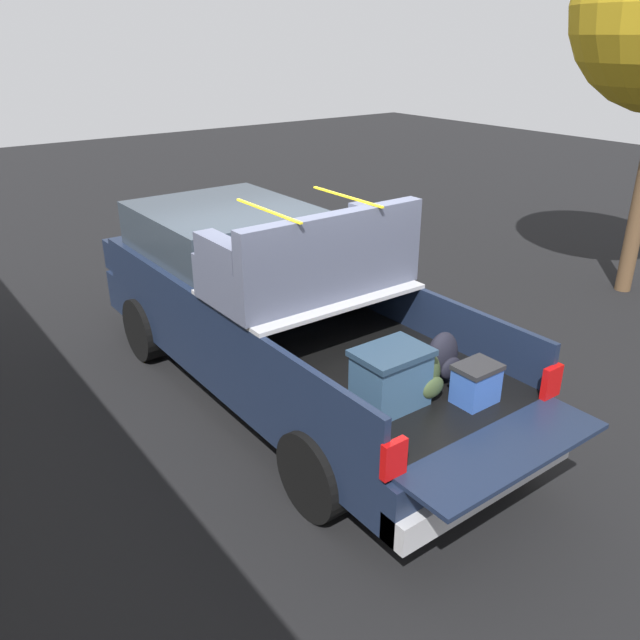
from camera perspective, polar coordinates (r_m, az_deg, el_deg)
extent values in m
plane|color=black|center=(7.21, -2.86, -6.44)|extent=(40.00, 40.00, 0.00)
cube|color=#162138|center=(6.92, -2.97, -2.09)|extent=(5.50, 1.92, 0.48)
cube|color=black|center=(5.95, 3.46, -3.92)|extent=(2.80, 1.80, 0.04)
cube|color=#162138|center=(5.35, -4.17, -4.53)|extent=(2.80, 0.06, 0.50)
cube|color=#162138|center=(6.43, 9.89, 0.27)|extent=(2.80, 0.06, 0.50)
cube|color=#162138|center=(6.85, -3.85, 2.11)|extent=(0.06, 1.80, 0.50)
cube|color=#162138|center=(4.98, 16.13, -11.05)|extent=(0.55, 1.80, 0.04)
cube|color=#B2B2B7|center=(6.29, -0.95, 2.77)|extent=(1.25, 1.92, 0.04)
cube|color=#162138|center=(7.81, -8.60, 4.68)|extent=(2.30, 1.92, 0.50)
cube|color=#2D3842|center=(7.58, -8.46, 8.06)|extent=(1.94, 1.76, 0.50)
cube|color=#162138|center=(8.99, -12.74, 6.54)|extent=(0.40, 1.82, 0.38)
cube|color=#B2B2B7|center=(5.27, 14.30, -13.75)|extent=(0.24, 1.92, 0.24)
cube|color=red|center=(4.46, 6.57, -12.13)|extent=(0.06, 0.20, 0.28)
cube|color=red|center=(5.65, 19.85, -5.18)|extent=(0.06, 0.20, 0.28)
cylinder|color=black|center=(8.08, -15.12, -0.69)|extent=(0.77, 0.30, 0.77)
cylinder|color=black|center=(8.79, -4.54, 2.15)|extent=(0.77, 0.30, 0.77)
cylinder|color=black|center=(5.38, -0.22, -13.35)|extent=(0.77, 0.30, 0.77)
cylinder|color=black|center=(6.40, 12.67, -7.31)|extent=(0.77, 0.30, 0.77)
cube|color=#335170|center=(5.20, 6.29, -5.35)|extent=(0.40, 0.55, 0.45)
cube|color=#23394E|center=(5.08, 6.41, -2.91)|extent=(0.44, 0.59, 0.05)
ellipsoid|color=#384728|center=(5.34, 9.17, -4.89)|extent=(0.20, 0.34, 0.42)
ellipsoid|color=#384728|center=(5.30, 9.97, -5.93)|extent=(0.09, 0.24, 0.18)
ellipsoid|color=black|center=(5.63, 10.76, -3.20)|extent=(0.20, 0.33, 0.45)
ellipsoid|color=black|center=(5.60, 11.52, -4.22)|extent=(0.09, 0.23, 0.20)
cube|color=#3359B2|center=(5.40, 13.65, -5.68)|extent=(0.26, 0.34, 0.30)
cube|color=#262628|center=(5.32, 13.83, -4.09)|extent=(0.28, 0.36, 0.04)
cube|color=#4C5166|center=(6.21, -0.97, 4.74)|extent=(0.95, 2.00, 0.42)
cube|color=#4C5166|center=(5.79, 1.30, 7.54)|extent=(0.16, 2.00, 0.40)
cube|color=#4C5166|center=(5.70, -8.68, 6.07)|extent=(0.71, 0.20, 0.22)
cube|color=#4C5166|center=(6.70, 5.10, 8.95)|extent=(0.71, 0.20, 0.22)
cube|color=yellow|center=(5.80, -4.67, 9.64)|extent=(1.05, 0.03, 0.02)
cube|color=yellow|center=(6.30, 2.38, 10.88)|extent=(1.05, 0.03, 0.02)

